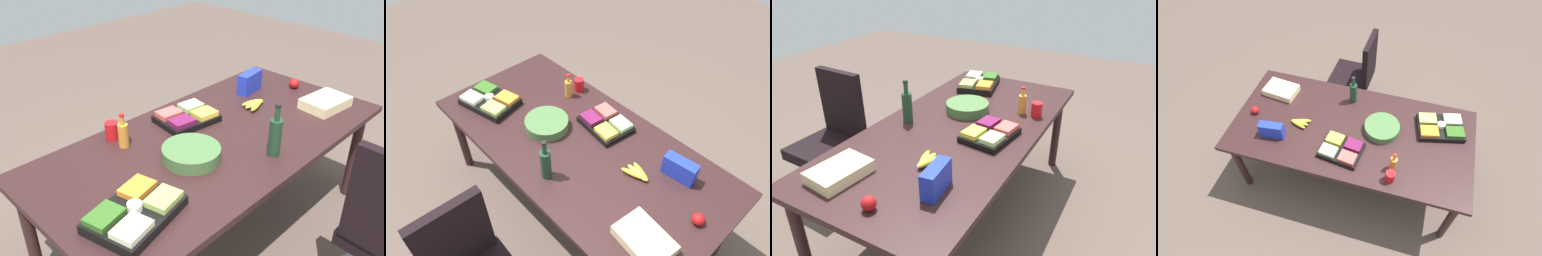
% 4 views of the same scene
% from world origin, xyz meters
% --- Properties ---
extents(ground_plane, '(10.00, 10.00, 0.00)m').
position_xyz_m(ground_plane, '(0.00, 0.00, 0.00)').
color(ground_plane, brown).
extents(conference_table, '(2.25, 1.09, 0.75)m').
position_xyz_m(conference_table, '(0.00, 0.00, 0.68)').
color(conference_table, black).
rests_on(conference_table, ground).
extents(office_chair, '(0.56, 0.56, 1.02)m').
position_xyz_m(office_chair, '(-0.24, 1.04, 0.39)').
color(office_chair, gray).
rests_on(office_chair, ground).
extents(apple_red, '(0.08, 0.08, 0.08)m').
position_xyz_m(apple_red, '(-0.96, -0.06, 0.79)').
color(apple_red, '#B31315').
rests_on(apple_red, conference_table).
extents(salad_bowl, '(0.39, 0.39, 0.07)m').
position_xyz_m(salad_bowl, '(0.27, 0.07, 0.79)').
color(salad_bowl, '#446939').
rests_on(salad_bowl, conference_table).
extents(red_solo_cup, '(0.09, 0.09, 0.11)m').
position_xyz_m(red_solo_cup, '(0.45, -0.42, 0.80)').
color(red_solo_cup, red).
rests_on(red_solo_cup, conference_table).
extents(fruit_platter, '(0.39, 0.32, 0.07)m').
position_xyz_m(fruit_platter, '(-0.02, -0.26, 0.78)').
color(fruit_platter, black).
rests_on(fruit_platter, conference_table).
extents(wine_bottle, '(0.07, 0.07, 0.31)m').
position_xyz_m(wine_bottle, '(-0.09, 0.36, 0.87)').
color(wine_bottle, '#1B3B24').
rests_on(wine_bottle, conference_table).
extents(veggie_tray, '(0.48, 0.39, 0.09)m').
position_xyz_m(veggie_tray, '(0.79, 0.23, 0.79)').
color(veggie_tray, black).
rests_on(veggie_tray, conference_table).
extents(chip_bag_blue, '(0.23, 0.10, 0.15)m').
position_xyz_m(chip_bag_blue, '(-0.68, -0.27, 0.82)').
color(chip_bag_blue, '#1E33BC').
rests_on(chip_bag_blue, conference_table).
extents(banana_bunch, '(0.20, 0.13, 0.04)m').
position_xyz_m(banana_bunch, '(-0.48, -0.08, 0.77)').
color(banana_bunch, yellow).
rests_on(banana_bunch, conference_table).
extents(sheet_cake, '(0.34, 0.25, 0.07)m').
position_xyz_m(sheet_cake, '(-0.83, 0.27, 0.78)').
color(sheet_cake, beige).
rests_on(sheet_cake, conference_table).
extents(dressing_bottle, '(0.07, 0.07, 0.21)m').
position_xyz_m(dressing_bottle, '(0.45, -0.31, 0.83)').
color(dressing_bottle, orange).
rests_on(dressing_bottle, conference_table).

